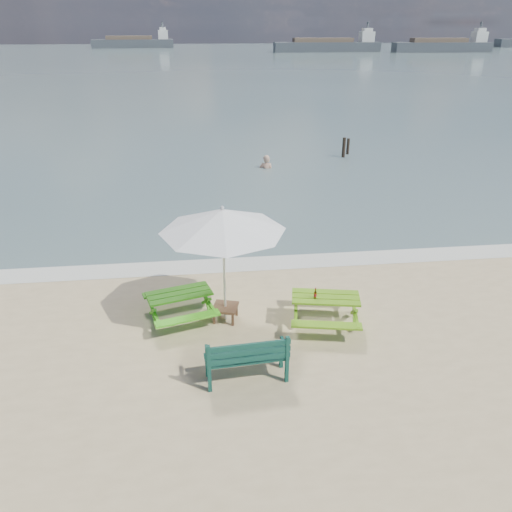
{
  "coord_description": "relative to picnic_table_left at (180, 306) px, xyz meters",
  "views": [
    {
      "loc": [
        -1.0,
        -7.96,
        6.18
      ],
      "look_at": [
        0.29,
        3.0,
        1.0
      ],
      "focal_mm": 35.0,
      "sensor_mm": 36.0,
      "label": 1
    }
  ],
  "objects": [
    {
      "name": "cargo_ships",
      "position": [
        61.04,
        117.81,
        0.85
      ],
      "size": [
        152.15,
        34.8,
        4.4
      ],
      "color": "#3C4147",
      "rests_on": "ground"
    },
    {
      "name": "picnic_table_right",
      "position": [
        3.22,
        -0.59,
        0.01
      ],
      "size": [
        1.78,
        1.91,
        0.71
      ],
      "color": "#609917",
      "rests_on": "ground"
    },
    {
      "name": "side_table",
      "position": [
        1.02,
        -0.15,
        -0.14
      ],
      "size": [
        0.67,
        0.67,
        0.35
      ],
      "color": "brown",
      "rests_on": "ground"
    },
    {
      "name": "patio_umbrella",
      "position": [
        1.02,
        -0.15,
        2.11
      ],
      "size": [
        3.34,
        3.34,
        2.68
      ],
      "color": "silver",
      "rests_on": "ground"
    },
    {
      "name": "swimmer",
      "position": [
        3.72,
        12.75,
        -0.64
      ],
      "size": [
        0.75,
        0.58,
        1.84
      ],
      "color": "tan",
      "rests_on": "ground"
    },
    {
      "name": "picnic_table_left",
      "position": [
        0.0,
        0.0,
        0.0
      ],
      "size": [
        1.8,
        1.91,
        0.68
      ],
      "color": "green",
      "rests_on": "ground"
    },
    {
      "name": "beer_bottle",
      "position": [
        2.96,
        -0.64,
        0.46
      ],
      "size": [
        0.06,
        0.06,
        0.25
      ],
      "color": "#975716",
      "rests_on": "picnic_table_right"
    },
    {
      "name": "mooring_pilings",
      "position": [
        8.02,
        14.58,
        0.03
      ],
      "size": [
        0.56,
        0.76,
        1.19
      ],
      "color": "black",
      "rests_on": "ground"
    },
    {
      "name": "foam_strip",
      "position": [
        1.57,
        2.65,
        -0.32
      ],
      "size": [
        22.0,
        0.9,
        0.01
      ],
      "primitive_type": "cube",
      "color": "silver",
      "rests_on": "ground"
    },
    {
      "name": "park_bench",
      "position": [
        1.29,
        -2.29,
        -0.03
      ],
      "size": [
        1.6,
        0.64,
        0.96
      ],
      "color": "#0E3A31",
      "rests_on": "ground"
    },
    {
      "name": "sea",
      "position": [
        1.57,
        83.05,
        -0.32
      ],
      "size": [
        300.0,
        300.0,
        0.0
      ],
      "primitive_type": "plane",
      "color": "slate",
      "rests_on": "ground"
    }
  ]
}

